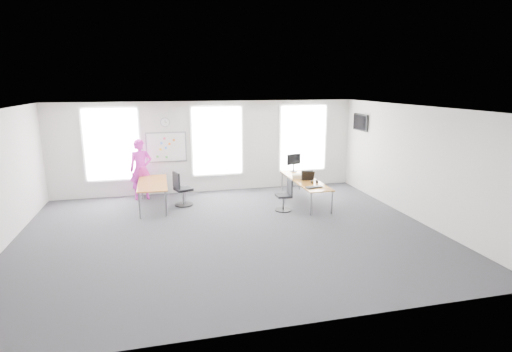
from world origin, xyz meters
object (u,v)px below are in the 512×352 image
object	(u,v)px
headphones	(314,182)
monitor	(294,161)
person	(141,169)
desk_left	(153,185)
keyboard	(314,187)
chair_left	(181,191)
desk_right	(305,181)
chair_right	(285,197)

from	to	relation	value
headphones	monitor	world-z (taller)	monitor
person	desk_left	bearing A→B (deg)	-77.67
keyboard	headphones	distance (m)	0.50
chair_left	person	size ratio (longest dim) A/B	0.54
chair_left	person	world-z (taller)	person
keyboard	desk_right	bearing A→B (deg)	71.30
desk_right	monitor	size ratio (longest dim) A/B	4.59
chair_right	chair_left	distance (m)	3.08
person	chair_left	bearing A→B (deg)	-48.17
chair_right	headphones	bearing A→B (deg)	103.38
chair_left	keyboard	world-z (taller)	chair_left
person	keyboard	size ratio (longest dim) A/B	3.87
desk_right	person	size ratio (longest dim) A/B	1.47
chair_right	monitor	world-z (taller)	monitor
desk_right	headphones	world-z (taller)	headphones
chair_left	monitor	size ratio (longest dim) A/B	1.69
chair_right	headphones	distance (m)	1.05
desk_right	chair_left	size ratio (longest dim) A/B	2.72
desk_left	monitor	xyz separation A→B (m)	(4.56, 0.71, 0.35)
chair_left	desk_right	bearing A→B (deg)	-116.95
desk_left	keyboard	distance (m)	4.66
chair_left	person	bearing A→B (deg)	28.59
person	monitor	world-z (taller)	person
desk_right	chair_right	size ratio (longest dim) A/B	3.07
chair_right	monitor	xyz separation A→B (m)	(0.89, 1.91, 0.64)
chair_left	desk_left	bearing A→B (deg)	68.04
desk_left	desk_right	bearing A→B (deg)	-5.86
person	headphones	distance (m)	5.35
headphones	monitor	size ratio (longest dim) A/B	0.32
desk_right	monitor	world-z (taller)	monitor
keyboard	headphones	size ratio (longest dim) A/B	2.50
chair_left	keyboard	distance (m)	3.89
chair_right	chair_left	xyz separation A→B (m)	(-2.85, 1.17, 0.05)
chair_left	headphones	distance (m)	3.94
person	monitor	xyz separation A→B (m)	(4.91, -0.28, 0.09)
chair_left	monitor	distance (m)	3.86
desk_right	desk_left	world-z (taller)	desk_left
keyboard	headphones	xyz separation A→B (m)	(0.19, 0.46, 0.04)
headphones	keyboard	bearing A→B (deg)	-107.67
chair_left	keyboard	size ratio (longest dim) A/B	2.09
chair_right	keyboard	distance (m)	0.86
keyboard	monitor	world-z (taller)	monitor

